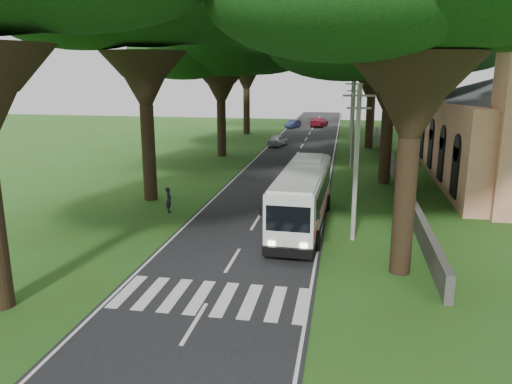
% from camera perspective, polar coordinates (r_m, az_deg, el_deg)
% --- Properties ---
extents(ground, '(140.00, 140.00, 0.00)m').
position_cam_1_polar(ground, '(21.61, -3.87, -9.77)').
color(ground, '#2A4D16').
rests_on(ground, ground).
extents(road, '(8.00, 120.00, 0.04)m').
position_cam_1_polar(road, '(45.29, 3.80, 2.84)').
color(road, black).
rests_on(road, ground).
extents(crosswalk, '(8.00, 3.00, 0.01)m').
position_cam_1_polar(crosswalk, '(19.86, -5.30, -12.03)').
color(crosswalk, silver).
rests_on(crosswalk, ground).
extents(property_wall, '(0.35, 50.00, 1.20)m').
position_cam_1_polar(property_wall, '(44.12, 15.37, 2.85)').
color(property_wall, '#383533').
rests_on(property_wall, ground).
extents(pole_near, '(1.60, 0.24, 8.00)m').
position_cam_1_polar(pole_near, '(25.58, 11.38, 3.52)').
color(pole_near, gray).
rests_on(pole_near, ground).
extents(pole_mid, '(1.60, 0.24, 8.00)m').
position_cam_1_polar(pole_mid, '(45.41, 11.01, 7.97)').
color(pole_mid, gray).
rests_on(pole_mid, ground).
extents(pole_far, '(1.60, 0.24, 8.00)m').
position_cam_1_polar(pole_far, '(65.34, 10.87, 9.70)').
color(pole_far, gray).
rests_on(pole_far, ground).
extents(tree_l_midb, '(15.60, 15.60, 14.41)m').
position_cam_1_polar(tree_l_midb, '(50.78, -4.11, 16.51)').
color(tree_l_midb, black).
rests_on(tree_l_midb, ground).
extents(tree_l_far, '(15.71, 15.71, 15.76)m').
position_cam_1_polar(tree_l_far, '(68.61, -1.12, 16.94)').
color(tree_l_far, black).
rests_on(tree_l_far, ground).
extents(tree_r_mida, '(16.26, 16.26, 14.80)m').
position_cam_1_polar(tree_r_mida, '(39.39, 15.39, 17.22)').
color(tree_r_mida, black).
rests_on(tree_r_mida, ground).
extents(tree_r_midb, '(15.94, 15.94, 14.44)m').
position_cam_1_polar(tree_r_midb, '(57.29, 13.31, 15.85)').
color(tree_r_midb, black).
rests_on(tree_r_midb, ground).
extents(tree_r_far, '(16.08, 16.08, 14.98)m').
position_cam_1_polar(tree_r_far, '(75.32, 13.45, 15.67)').
color(tree_r_far, black).
rests_on(tree_r_far, ground).
extents(coach_bus, '(2.90, 11.21, 3.28)m').
position_cam_1_polar(coach_bus, '(27.98, 5.36, -0.44)').
color(coach_bus, silver).
rests_on(coach_bus, ground).
extents(distant_car_a, '(2.28, 4.07, 1.31)m').
position_cam_1_polar(distant_car_a, '(57.75, 2.48, 5.93)').
color(distant_car_a, '#ADAEB2').
rests_on(distant_car_a, road).
extents(distant_car_b, '(2.34, 3.74, 1.16)m').
position_cam_1_polar(distant_car_b, '(76.33, 4.25, 7.79)').
color(distant_car_b, navy).
rests_on(distant_car_b, road).
extents(distant_car_c, '(2.89, 5.22, 1.43)m').
position_cam_1_polar(distant_car_c, '(78.26, 7.22, 7.97)').
color(distant_car_c, maroon).
rests_on(distant_car_c, road).
extents(pedestrian, '(0.54, 0.67, 1.61)m').
position_cam_1_polar(pedestrian, '(31.21, -9.94, -0.91)').
color(pedestrian, black).
rests_on(pedestrian, ground).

